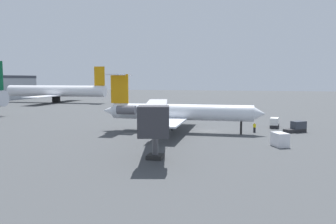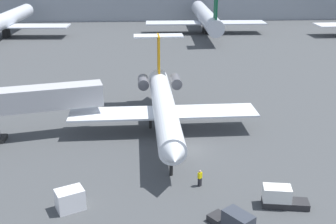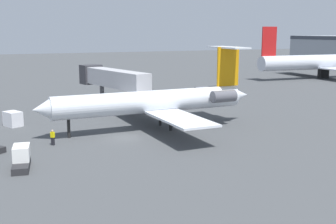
# 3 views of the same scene
# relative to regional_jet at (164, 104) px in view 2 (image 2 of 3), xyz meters

# --- Properties ---
(ground_plane) EXTENTS (400.00, 400.00, 0.10)m
(ground_plane) POSITION_rel_regional_jet_xyz_m (2.62, -5.12, -3.60)
(ground_plane) COLOR #424447
(regional_jet) EXTENTS (22.90, 28.28, 9.98)m
(regional_jet) POSITION_rel_regional_jet_xyz_m (0.00, 0.00, 0.00)
(regional_jet) COLOR silver
(regional_jet) RESTS_ON ground_plane
(jet_bridge) EXTENTS (17.66, 6.79, 6.42)m
(jet_bridge) POSITION_rel_regional_jet_xyz_m (-16.99, -1.10, 1.17)
(jet_bridge) COLOR #ADADB2
(jet_bridge) RESTS_ON ground_plane
(ground_crew_marshaller) EXTENTS (0.47, 0.46, 1.69)m
(ground_crew_marshaller) POSITION_rel_regional_jet_xyz_m (2.82, -13.15, -2.70)
(ground_crew_marshaller) COLOR black
(ground_crew_marshaller) RESTS_ON ground_plane
(baggage_tug_lead) EXTENTS (3.51, 4.05, 1.90)m
(baggage_tug_lead) POSITION_rel_regional_jet_xyz_m (4.68, -20.26, -2.72)
(baggage_tug_lead) COLOR #262628
(baggage_tug_lead) RESTS_ON ground_plane
(baggage_tug_trailing) EXTENTS (4.17, 2.01, 1.90)m
(baggage_tug_trailing) POSITION_rel_regional_jet_xyz_m (9.42, -16.90, -2.72)
(baggage_tug_trailing) COLOR #262628
(baggage_tug_trailing) RESTS_ON ground_plane
(cargo_container_uld) EXTENTS (2.80, 2.47, 1.89)m
(cargo_container_uld) POSITION_rel_regional_jet_xyz_m (-8.83, -16.32, -2.61)
(cargo_container_uld) COLOR silver
(cargo_container_uld) RESTS_ON ground_plane
(terminal_building) EXTENTS (163.27, 23.14, 10.48)m
(terminal_building) POSITION_rel_regional_jet_xyz_m (2.62, 96.38, 1.70)
(terminal_building) COLOR #8C939E
(terminal_building) RESTS_ON ground_plane
(parked_airliner_west_end) EXTENTS (32.10, 38.06, 13.11)m
(parked_airliner_west_end) POSITION_rel_regional_jet_xyz_m (-37.23, 61.53, 0.59)
(parked_airliner_west_end) COLOR silver
(parked_airliner_west_end) RESTS_ON ground_plane
(parked_airliner_west_mid) EXTENTS (31.64, 37.61, 13.38)m
(parked_airliner_west_mid) POSITION_rel_regional_jet_xyz_m (14.11, 64.13, 0.73)
(parked_airliner_west_mid) COLOR silver
(parked_airliner_west_mid) RESTS_ON ground_plane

